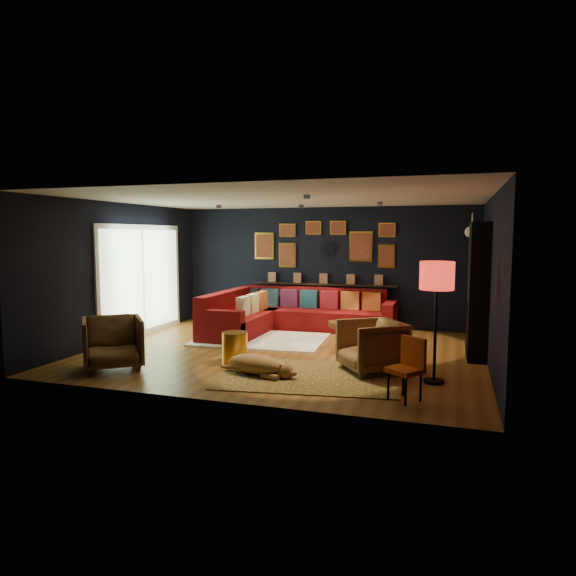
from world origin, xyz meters
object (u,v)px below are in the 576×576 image
(dog, at_px, (256,360))
(coffee_table, at_px, (350,328))
(armchair_right, at_px, (372,344))
(orange_chair, at_px, (408,364))
(gold_stool, at_px, (235,348))
(floor_lamp, at_px, (437,281))
(sectional, at_px, (285,316))
(armchair_left, at_px, (113,340))
(pouf, at_px, (250,326))

(dog, bearing_deg, coffee_table, 79.93)
(coffee_table, distance_m, armchair_right, 1.54)
(armchair_right, relative_size, orange_chair, 1.09)
(armchair_right, relative_size, gold_stool, 1.69)
(armchair_right, height_order, floor_lamp, floor_lamp)
(coffee_table, bearing_deg, dog, -114.26)
(coffee_table, xyz_separation_m, gold_stool, (-1.50, -1.58, -0.13))
(sectional, distance_m, dog, 3.39)
(coffee_table, distance_m, orange_chair, 2.85)
(armchair_left, relative_size, floor_lamp, 0.52)
(gold_stool, bearing_deg, orange_chair, -20.10)
(pouf, xyz_separation_m, dog, (1.17, -2.63, 0.00))
(orange_chair, bearing_deg, coffee_table, 151.09)
(armchair_left, relative_size, gold_stool, 1.74)
(pouf, height_order, floor_lamp, floor_lamp)
(dog, bearing_deg, gold_stool, 151.28)
(sectional, height_order, orange_chair, sectional)
(armchair_left, distance_m, dog, 2.20)
(sectional, distance_m, armchair_right, 3.45)
(gold_stool, bearing_deg, dog, -42.91)
(floor_lamp, bearing_deg, armchair_left, -171.15)
(coffee_table, relative_size, pouf, 1.98)
(gold_stool, height_order, orange_chair, orange_chair)
(armchair_left, distance_m, armchair_right, 3.84)
(sectional, bearing_deg, armchair_left, -112.07)
(coffee_table, height_order, gold_stool, gold_stool)
(dog, bearing_deg, orange_chair, 1.70)
(sectional, bearing_deg, floor_lamp, -43.47)
(pouf, xyz_separation_m, armchair_left, (-0.99, -2.97, 0.22))
(coffee_table, xyz_separation_m, armchair_right, (0.60, -1.41, 0.04))
(pouf, height_order, dog, dog)
(sectional, xyz_separation_m, coffee_table, (1.61, -1.23, 0.06))
(sectional, relative_size, pouf, 6.44)
(sectional, height_order, gold_stool, sectional)
(orange_chair, relative_size, dog, 0.62)
(armchair_right, bearing_deg, dog, -101.75)
(coffee_table, height_order, armchair_right, armchair_right)
(armchair_right, bearing_deg, sectional, -175.53)
(armchair_left, bearing_deg, armchair_right, -24.52)
(orange_chair, distance_m, dog, 2.23)
(coffee_table, bearing_deg, floor_lamp, -48.93)
(orange_chair, bearing_deg, sectional, 162.38)
(coffee_table, relative_size, armchair_left, 1.22)
(dog, bearing_deg, armchair_left, -156.79)
(armchair_right, relative_size, dog, 0.68)
(sectional, xyz_separation_m, pouf, (-0.50, -0.70, -0.12))
(armchair_left, height_order, floor_lamp, floor_lamp)
(coffee_table, xyz_separation_m, dog, (-0.94, -2.09, -0.17))
(orange_chair, relative_size, floor_lamp, 0.47)
(armchair_left, xyz_separation_m, floor_lamp, (4.60, 0.72, 0.96))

